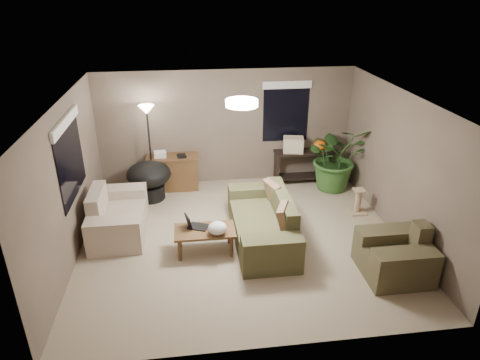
{
  "coord_description": "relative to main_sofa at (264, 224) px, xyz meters",
  "views": [
    {
      "loc": [
        -0.85,
        -6.36,
        4.11
      ],
      "look_at": [
        0.0,
        0.2,
        1.05
      ],
      "focal_mm": 32.0,
      "sensor_mm": 36.0,
      "label": 1
    }
  ],
  "objects": [
    {
      "name": "room_shell",
      "position": [
        -0.39,
        0.05,
        0.96
      ],
      "size": [
        5.5,
        5.5,
        5.5
      ],
      "color": "tan",
      "rests_on": "ground"
    },
    {
      "name": "main_sofa",
      "position": [
        0.0,
        0.0,
        0.0
      ],
      "size": [
        0.95,
        2.2,
        0.85
      ],
      "color": "brown",
      "rests_on": "ground"
    },
    {
      "name": "throw_pillows",
      "position": [
        0.26,
        0.0,
        0.36
      ],
      "size": [
        0.39,
        1.4,
        0.47
      ],
      "color": "#8C7251",
      "rests_on": "main_sofa"
    },
    {
      "name": "loveseat",
      "position": [
        -2.57,
        0.56,
        0.0
      ],
      "size": [
        0.9,
        1.6,
        0.85
      ],
      "color": "#BCB3A1",
      "rests_on": "ground"
    },
    {
      "name": "armchair",
      "position": [
        1.82,
        -1.22,
        0.0
      ],
      "size": [
        0.95,
        1.0,
        0.85
      ],
      "color": "#49432C",
      "rests_on": "ground"
    },
    {
      "name": "coffee_table",
      "position": [
        -1.04,
        -0.26,
        0.06
      ],
      "size": [
        1.0,
        0.55,
        0.42
      ],
      "color": "brown",
      "rests_on": "ground"
    },
    {
      "name": "laptop",
      "position": [
        -1.21,
        -0.16,
        0.19
      ],
      "size": [
        0.42,
        0.34,
        0.24
      ],
      "color": "black",
      "rests_on": "coffee_table"
    },
    {
      "name": "plastic_bag",
      "position": [
        -0.84,
        -0.41,
        0.23
      ],
      "size": [
        0.35,
        0.33,
        0.21
      ],
      "primitive_type": "ellipsoid",
      "rotation": [
        0.0,
        0.0,
        0.2
      ],
      "color": "white",
      "rests_on": "coffee_table"
    },
    {
      "name": "desk",
      "position": [
        -1.59,
        2.27,
        0.08
      ],
      "size": [
        1.1,
        0.5,
        0.75
      ],
      "color": "brown",
      "rests_on": "ground"
    },
    {
      "name": "desk_papers",
      "position": [
        -1.74,
        2.26,
        0.51
      ],
      "size": [
        0.69,
        0.28,
        0.12
      ],
      "color": "silver",
      "rests_on": "desk"
    },
    {
      "name": "console_table",
      "position": [
        1.28,
        2.21,
        0.14
      ],
      "size": [
        1.3,
        0.4,
        0.75
      ],
      "color": "black",
      "rests_on": "ground"
    },
    {
      "name": "pumpkin",
      "position": [
        1.63,
        2.21,
        0.57
      ],
      "size": [
        0.34,
        0.34,
        0.23
      ],
      "primitive_type": "ellipsoid",
      "rotation": [
        0.0,
        0.0,
        -0.26
      ],
      "color": "orange",
      "rests_on": "console_table"
    },
    {
      "name": "cardboard_box",
      "position": [
        1.03,
        2.21,
        0.62
      ],
      "size": [
        0.49,
        0.4,
        0.32
      ],
      "primitive_type": "cube",
      "rotation": [
        0.0,
        0.0,
        -0.21
      ],
      "color": "beige",
      "rests_on": "console_table"
    },
    {
      "name": "papasan_chair",
      "position": [
        -2.07,
        1.84,
        0.17
      ],
      "size": [
        1.04,
        1.04,
        0.8
      ],
      "color": "black",
      "rests_on": "ground"
    },
    {
      "name": "floor_lamp",
      "position": [
        -2.02,
        2.13,
        1.3
      ],
      "size": [
        0.32,
        0.32,
        1.91
      ],
      "color": "black",
      "rests_on": "ground"
    },
    {
      "name": "ceiling_fixture",
      "position": [
        -0.39,
        0.05,
        2.15
      ],
      "size": [
        0.5,
        0.5,
        0.1
      ],
      "primitive_type": "cylinder",
      "color": "white",
      "rests_on": "room_shell"
    },
    {
      "name": "houseplant",
      "position": [
        1.89,
        1.83,
        0.27
      ],
      "size": [
        1.31,
        1.46,
        1.14
      ],
      "primitive_type": "imported",
      "color": "#2D5923",
      "rests_on": "ground"
    },
    {
      "name": "cat_scratching_post",
      "position": [
        1.98,
        0.7,
        -0.08
      ],
      "size": [
        0.32,
        0.32,
        0.5
      ],
      "color": "tan",
      "rests_on": "ground"
    },
    {
      "name": "window_left",
      "position": [
        -3.12,
        0.35,
        1.49
      ],
      "size": [
        0.05,
        1.56,
        1.33
      ],
      "color": "black",
      "rests_on": "room_shell"
    },
    {
      "name": "window_back",
      "position": [
        0.91,
        2.53,
        1.49
      ],
      "size": [
        1.06,
        0.05,
        1.33
      ],
      "color": "black",
      "rests_on": "room_shell"
    }
  ]
}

